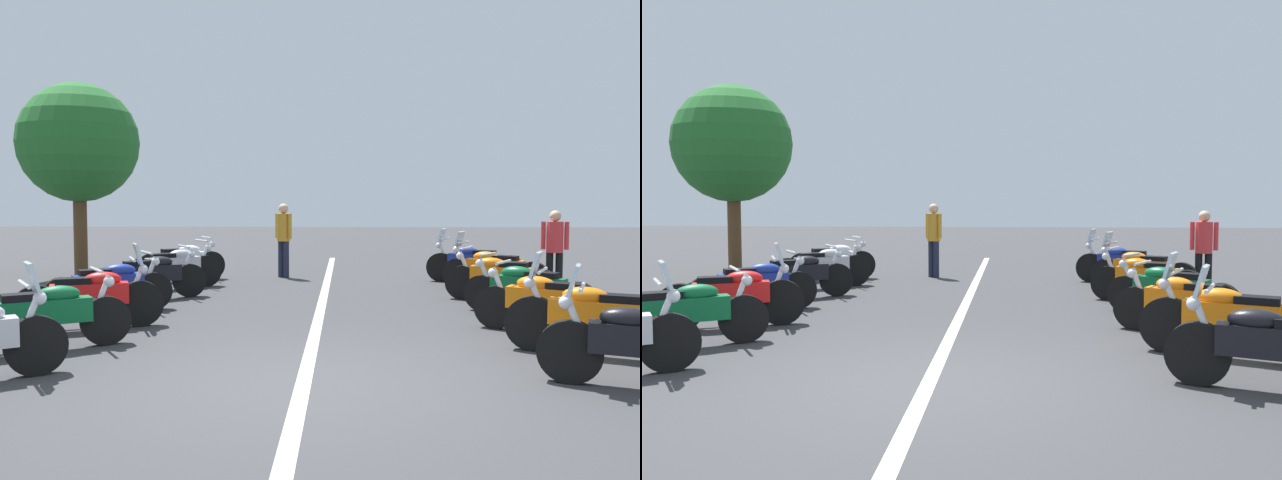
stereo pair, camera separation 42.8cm
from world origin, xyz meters
TOP-DOWN VIEW (x-y plane):
  - ground_plane at (0.00, 0.00)m, footprint 80.00×80.00m
  - lane_centre_stripe at (4.86, 0.00)m, footprint 19.60×0.16m
  - motorcycle_left_row_1 at (1.37, 3.26)m, footprint 1.27×1.85m
  - motorcycle_left_row_2 at (2.74, 3.21)m, footprint 1.02×1.95m
  - motorcycle_left_row_3 at (4.08, 3.44)m, footprint 1.25×1.84m
  - motorcycle_left_row_4 at (5.56, 3.21)m, footprint 1.27×1.93m
  - motorcycle_left_row_5 at (7.06, 3.17)m, footprint 1.39×1.83m
  - motorcycle_left_row_6 at (8.43, 3.32)m, footprint 1.21×1.82m
  - motorcycle_right_row_0 at (-0.05, -3.32)m, footprint 0.99×1.95m
  - motorcycle_right_row_1 at (1.34, -3.41)m, footprint 1.09×2.08m
  - motorcycle_right_row_2 at (2.68, -3.22)m, footprint 1.21×1.87m
  - motorcycle_right_row_3 at (4.14, -3.34)m, footprint 1.33×1.85m
  - motorcycle_right_row_4 at (5.56, -3.24)m, footprint 1.03×1.93m
  - motorcycle_right_row_5 at (6.96, -3.43)m, footprint 1.17×1.98m
  - motorcycle_right_row_6 at (8.29, -3.28)m, footprint 1.04×2.07m
  - bystander_0 at (6.73, -4.59)m, footprint 0.32×0.51m
  - bystander_1 at (9.23, 1.07)m, footprint 0.38×0.42m
  - roadside_tree_0 at (9.23, 6.03)m, footprint 2.87×2.87m

SIDE VIEW (x-z plane):
  - ground_plane at x=0.00m, z-range 0.00..0.00m
  - lane_centre_stripe at x=4.86m, z-range 0.00..0.01m
  - motorcycle_right_row_3 at x=4.14m, z-range -0.04..0.94m
  - motorcycle_right_row_2 at x=2.68m, z-range -0.04..0.95m
  - motorcycle_left_row_1 at x=1.37m, z-range -0.04..0.95m
  - motorcycle_right_row_4 at x=5.56m, z-range -0.04..0.95m
  - motorcycle_left_row_3 at x=4.08m, z-range -0.04..0.96m
  - motorcycle_left_row_4 at x=5.56m, z-range -0.04..0.96m
  - motorcycle_left_row_6 at x=8.43m, z-range -0.04..0.97m
  - motorcycle_right_row_0 at x=-0.05m, z-range -0.14..1.07m
  - motorcycle_left_row_5 at x=7.06m, z-range -0.04..0.98m
  - motorcycle_right_row_5 at x=6.96m, z-range -0.14..1.08m
  - motorcycle_right_row_6 at x=8.29m, z-range -0.14..1.08m
  - motorcycle_left_row_2 at x=2.74m, z-range -0.14..1.09m
  - motorcycle_right_row_1 at x=1.34m, z-range -0.13..1.09m
  - bystander_0 at x=6.73m, z-range 0.14..1.80m
  - bystander_1 at x=9.23m, z-range 0.16..1.94m
  - roadside_tree_0 at x=9.23m, z-range 0.89..5.58m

